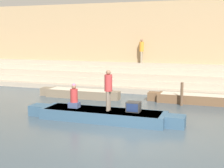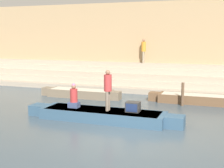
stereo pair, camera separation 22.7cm
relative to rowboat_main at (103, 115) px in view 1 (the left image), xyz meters
The scene contains 11 objects.
ground_plane 2.55m from the rowboat_main, 52.70° to the right, with size 120.00×120.00×0.00m, color #3D4C56.
ghat_steps 8.79m from the rowboat_main, 79.92° to the left, with size 36.00×3.90×1.58m.
back_wall 11.11m from the rowboat_main, 81.81° to the left, with size 34.20×1.28×5.82m.
rowboat_main is the anchor object (origin of this frame).
person_standing 1.20m from the rowboat_main, ahead, with size 0.31×0.31×1.66m.
person_rowing 1.43m from the rowboat_main, behind, with size 0.44×0.34×1.04m.
tv_set 1.34m from the rowboat_main, ahead, with size 0.55×0.44×0.40m.
moored_boat_shore 5.13m from the rowboat_main, 125.40° to the left, with size 4.74×1.05×0.45m.
moored_boat_distant 5.82m from the rowboat_main, 53.75° to the left, with size 5.08×1.05×0.45m.
mooring_post 4.77m from the rowboat_main, 54.56° to the left, with size 0.14×0.14×1.17m, color brown.
person_on_steps 9.99m from the rowboat_main, 94.10° to the left, with size 0.31×0.31×1.67m.
Camera 1 is at (2.82, -9.65, 3.42)m, focal length 50.00 mm.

